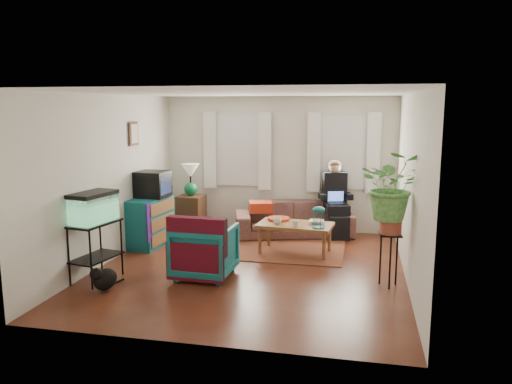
% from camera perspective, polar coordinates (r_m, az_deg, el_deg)
% --- Properties ---
extents(floor, '(4.50, 5.00, 0.01)m').
position_cam_1_polar(floor, '(7.61, -0.63, -8.70)').
color(floor, '#4F2B14').
rests_on(floor, ground).
extents(ceiling, '(4.50, 5.00, 0.01)m').
position_cam_1_polar(ceiling, '(7.22, -0.67, 11.28)').
color(ceiling, white).
rests_on(ceiling, wall_back).
extents(wall_back, '(4.50, 0.01, 2.60)m').
position_cam_1_polar(wall_back, '(9.74, 2.55, 3.22)').
color(wall_back, silver).
rests_on(wall_back, floor).
extents(wall_front, '(4.50, 0.01, 2.60)m').
position_cam_1_polar(wall_front, '(4.93, -6.96, -3.31)').
color(wall_front, silver).
rests_on(wall_front, floor).
extents(wall_left, '(0.01, 5.00, 2.60)m').
position_cam_1_polar(wall_left, '(8.09, -16.41, 1.48)').
color(wall_left, silver).
rests_on(wall_left, floor).
extents(wall_right, '(0.01, 5.00, 2.60)m').
position_cam_1_polar(wall_right, '(7.16, 17.21, 0.41)').
color(wall_right, silver).
rests_on(wall_right, floor).
extents(window_left, '(1.08, 0.04, 1.38)m').
position_cam_1_polar(window_left, '(9.85, -2.07, 4.76)').
color(window_left, white).
rests_on(window_left, wall_back).
extents(window_right, '(1.08, 0.04, 1.38)m').
position_cam_1_polar(window_right, '(9.57, 9.97, 4.47)').
color(window_right, white).
rests_on(window_right, wall_back).
extents(curtains_left, '(1.36, 0.06, 1.50)m').
position_cam_1_polar(curtains_left, '(9.77, -2.18, 4.72)').
color(curtains_left, white).
rests_on(curtains_left, wall_back).
extents(curtains_right, '(1.36, 0.06, 1.50)m').
position_cam_1_polar(curtains_right, '(9.49, 9.95, 4.43)').
color(curtains_right, white).
rests_on(curtains_right, wall_back).
extents(picture_frame, '(0.04, 0.32, 0.40)m').
position_cam_1_polar(picture_frame, '(8.77, -13.78, 6.48)').
color(picture_frame, '#3D2616').
rests_on(picture_frame, wall_left).
extents(area_rug, '(2.00, 1.60, 0.01)m').
position_cam_1_polar(area_rug, '(8.57, 3.27, -6.53)').
color(area_rug, brown).
rests_on(area_rug, floor).
extents(sofa, '(2.32, 1.40, 0.85)m').
position_cam_1_polar(sofa, '(9.39, 4.34, -2.47)').
color(sofa, brown).
rests_on(sofa, floor).
extents(seated_person, '(0.70, 0.79, 1.29)m').
position_cam_1_polar(seated_person, '(9.48, 9.04, -1.08)').
color(seated_person, black).
rests_on(seated_person, sofa).
extents(side_table, '(0.50, 0.50, 0.69)m').
position_cam_1_polar(side_table, '(9.88, -7.40, -2.37)').
color(side_table, '#3E2D17').
rests_on(side_table, floor).
extents(table_lamp, '(0.37, 0.37, 0.63)m').
position_cam_1_polar(table_lamp, '(9.77, -7.49, 1.31)').
color(table_lamp, white).
rests_on(table_lamp, side_table).
extents(dresser, '(0.55, 0.98, 0.85)m').
position_cam_1_polar(dresser, '(8.92, -11.98, -3.32)').
color(dresser, '#135C75').
rests_on(dresser, floor).
extents(crt_tv, '(0.56, 0.52, 0.45)m').
position_cam_1_polar(crt_tv, '(8.87, -11.73, 0.89)').
color(crt_tv, black).
rests_on(crt_tv, dresser).
extents(aquarium_stand, '(0.54, 0.80, 0.83)m').
position_cam_1_polar(aquarium_stand, '(7.35, -17.82, -6.48)').
color(aquarium_stand, black).
rests_on(aquarium_stand, floor).
extents(aquarium, '(0.48, 0.73, 0.44)m').
position_cam_1_polar(aquarium, '(7.20, -18.08, -1.64)').
color(aquarium, '#7FD899').
rests_on(aquarium, aquarium_stand).
extents(black_cat, '(0.36, 0.47, 0.36)m').
position_cam_1_polar(black_cat, '(7.00, -16.86, -9.28)').
color(black_cat, black).
rests_on(black_cat, floor).
extents(armchair, '(0.84, 0.79, 0.83)m').
position_cam_1_polar(armchair, '(7.19, -5.88, -6.41)').
color(armchair, navy).
rests_on(armchair, floor).
extents(serape_throw, '(0.84, 0.23, 0.68)m').
position_cam_1_polar(serape_throw, '(6.85, -6.82, -5.73)').
color(serape_throw, '#9E0A0A').
rests_on(serape_throw, armchair).
extents(coffee_table, '(1.28, 0.79, 0.50)m').
position_cam_1_polar(coffee_table, '(8.31, 4.48, -5.31)').
color(coffee_table, brown).
rests_on(coffee_table, floor).
extents(cup_a, '(0.15, 0.15, 0.11)m').
position_cam_1_polar(cup_a, '(8.20, 2.46, -3.30)').
color(cup_a, white).
rests_on(cup_a, coffee_table).
extents(cup_b, '(0.12, 0.12, 0.10)m').
position_cam_1_polar(cup_b, '(8.04, 4.56, -3.61)').
color(cup_b, beige).
rests_on(cup_b, coffee_table).
extents(bowl, '(0.26, 0.26, 0.06)m').
position_cam_1_polar(bowl, '(8.28, 6.92, -3.41)').
color(bowl, white).
rests_on(bowl, coffee_table).
extents(snack_tray, '(0.41, 0.41, 0.04)m').
position_cam_1_polar(snack_tray, '(8.48, 2.60, -3.09)').
color(snack_tray, '#B21414').
rests_on(snack_tray, coffee_table).
extents(birdcage, '(0.22, 0.22, 0.35)m').
position_cam_1_polar(birdcage, '(7.97, 7.18, -2.86)').
color(birdcage, '#115B6B').
rests_on(birdcage, coffee_table).
extents(plant_stand, '(0.33, 0.33, 0.73)m').
position_cam_1_polar(plant_stand, '(7.02, 14.96, -7.51)').
color(plant_stand, black).
rests_on(plant_stand, floor).
extents(potted_plant, '(0.88, 0.78, 0.93)m').
position_cam_1_polar(potted_plant, '(6.81, 15.28, -0.48)').
color(potted_plant, '#599947').
rests_on(potted_plant, plant_stand).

